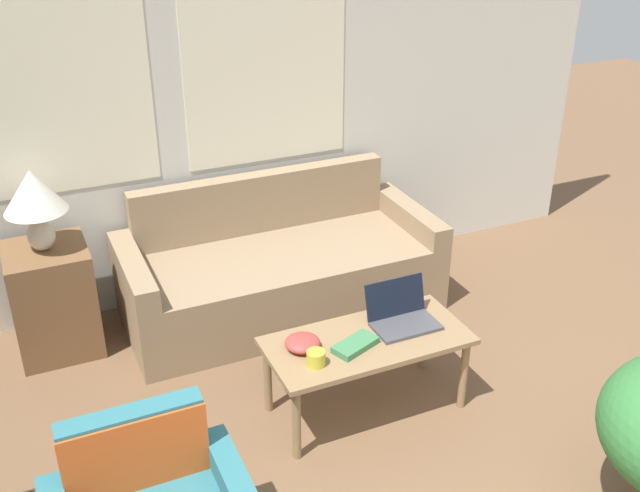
{
  "coord_description": "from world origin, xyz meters",
  "views": [
    {
      "loc": [
        -1.07,
        -0.66,
        2.7
      ],
      "look_at": [
        0.48,
        2.8,
        0.75
      ],
      "focal_mm": 42.0,
      "sensor_mm": 36.0,
      "label": 1
    }
  ],
  "objects_px": {
    "couch": "(278,271)",
    "coffee_table": "(367,347)",
    "laptop": "(402,315)",
    "table_lamp": "(34,197)",
    "cup_navy": "(316,358)",
    "snack_bowl": "(302,343)",
    "book_red": "(355,345)"
  },
  "relations": [
    {
      "from": "coffee_table",
      "to": "laptop",
      "type": "distance_m",
      "value": 0.27
    },
    {
      "from": "cup_navy",
      "to": "book_red",
      "type": "bearing_deg",
      "value": 11.59
    },
    {
      "from": "couch",
      "to": "coffee_table",
      "type": "xyz_separation_m",
      "value": [
        0.04,
        -1.19,
        0.13
      ]
    },
    {
      "from": "couch",
      "to": "cup_navy",
      "type": "relative_size",
      "value": 21.63
    },
    {
      "from": "laptop",
      "to": "coffee_table",
      "type": "bearing_deg",
      "value": -166.69
    },
    {
      "from": "laptop",
      "to": "cup_navy",
      "type": "relative_size",
      "value": 3.73
    },
    {
      "from": "snack_bowl",
      "to": "coffee_table",
      "type": "bearing_deg",
      "value": -9.56
    },
    {
      "from": "laptop",
      "to": "table_lamp",
      "type": "bearing_deg",
      "value": 143.81
    },
    {
      "from": "coffee_table",
      "to": "snack_bowl",
      "type": "distance_m",
      "value": 0.36
    },
    {
      "from": "laptop",
      "to": "snack_bowl",
      "type": "relative_size",
      "value": 1.92
    },
    {
      "from": "cup_navy",
      "to": "coffee_table",
      "type": "bearing_deg",
      "value": 16.39
    },
    {
      "from": "table_lamp",
      "to": "book_red",
      "type": "height_order",
      "value": "table_lamp"
    },
    {
      "from": "table_lamp",
      "to": "laptop",
      "type": "distance_m",
      "value": 2.17
    },
    {
      "from": "table_lamp",
      "to": "cup_navy",
      "type": "relative_size",
      "value": 5.23
    },
    {
      "from": "laptop",
      "to": "book_red",
      "type": "height_order",
      "value": "laptop"
    },
    {
      "from": "coffee_table",
      "to": "laptop",
      "type": "relative_size",
      "value": 3.08
    },
    {
      "from": "coffee_table",
      "to": "book_red",
      "type": "height_order",
      "value": "book_red"
    },
    {
      "from": "snack_bowl",
      "to": "book_red",
      "type": "xyz_separation_m",
      "value": [
        0.25,
        -0.11,
        -0.02
      ]
    },
    {
      "from": "couch",
      "to": "coffee_table",
      "type": "height_order",
      "value": "couch"
    },
    {
      "from": "coffee_table",
      "to": "book_red",
      "type": "xyz_separation_m",
      "value": [
        -0.1,
        -0.05,
        0.07
      ]
    },
    {
      "from": "table_lamp",
      "to": "snack_bowl",
      "type": "bearing_deg",
      "value": -48.07
    },
    {
      "from": "couch",
      "to": "table_lamp",
      "type": "relative_size",
      "value": 4.14
    },
    {
      "from": "table_lamp",
      "to": "book_red",
      "type": "xyz_separation_m",
      "value": [
        1.36,
        -1.35,
        -0.54
      ]
    },
    {
      "from": "table_lamp",
      "to": "laptop",
      "type": "height_order",
      "value": "table_lamp"
    },
    {
      "from": "table_lamp",
      "to": "coffee_table",
      "type": "xyz_separation_m",
      "value": [
        1.46,
        -1.3,
        -0.61
      ]
    },
    {
      "from": "table_lamp",
      "to": "book_red",
      "type": "distance_m",
      "value": 1.99
    },
    {
      "from": "couch",
      "to": "book_red",
      "type": "bearing_deg",
      "value": -92.42
    },
    {
      "from": "couch",
      "to": "snack_bowl",
      "type": "relative_size",
      "value": 11.14
    },
    {
      "from": "laptop",
      "to": "couch",
      "type": "bearing_deg",
      "value": 103.92
    },
    {
      "from": "cup_navy",
      "to": "snack_bowl",
      "type": "distance_m",
      "value": 0.16
    },
    {
      "from": "couch",
      "to": "table_lamp",
      "type": "height_order",
      "value": "table_lamp"
    },
    {
      "from": "book_red",
      "to": "table_lamp",
      "type": "bearing_deg",
      "value": 135.33
    }
  ]
}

